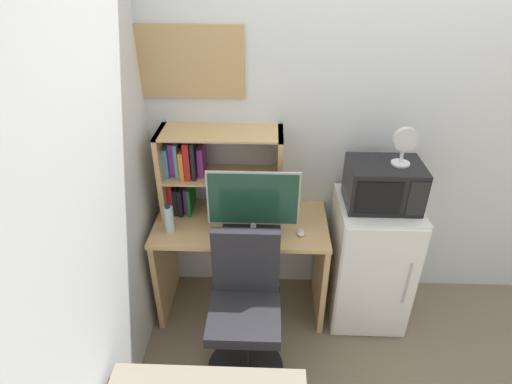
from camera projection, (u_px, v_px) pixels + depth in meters
wall_back at (457, 130)px, 2.66m from camera, size 6.40×0.04×2.60m
wall_left at (12, 312)px, 1.34m from camera, size 0.04×4.40×2.60m
desk at (242, 250)px, 2.85m from camera, size 1.14×0.56×0.75m
hutch_bookshelf at (203, 169)px, 2.70m from camera, size 0.79×0.29×0.58m
monitor at (253, 202)px, 2.47m from camera, size 0.55×0.20×0.46m
keyboard at (251, 232)px, 2.62m from camera, size 0.37×0.14×0.02m
computer_mouse at (301, 232)px, 2.61m from camera, size 0.05×0.09×0.03m
water_bottle at (169, 219)px, 2.60m from camera, size 0.06×0.06×0.20m
mini_fridge at (370, 261)px, 2.83m from camera, size 0.51×0.52×0.93m
microwave at (383, 184)px, 2.52m from camera, size 0.44×0.33×0.28m
desk_fan at (405, 145)px, 2.38m from camera, size 0.14×0.11×0.24m
desk_chair at (245, 315)px, 2.45m from camera, size 0.47×0.47×0.96m
wall_corkboard at (186, 62)px, 2.48m from camera, size 0.71×0.02×0.43m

